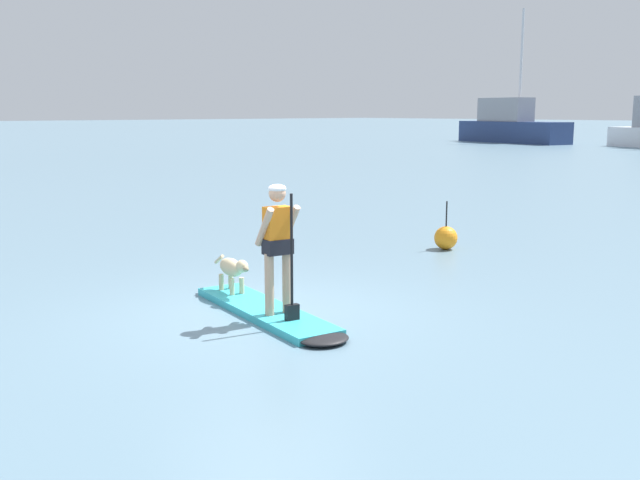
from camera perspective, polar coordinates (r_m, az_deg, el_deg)
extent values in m
plane|color=slate|center=(9.94, -4.35, -5.78)|extent=(400.00, 400.00, 0.00)
cube|color=#33B2BF|center=(9.93, -4.35, -5.50)|extent=(2.98, 1.10, 0.10)
ellipsoid|color=black|center=(8.73, 0.25, -7.68)|extent=(0.65, 0.71, 0.10)
cylinder|color=tan|center=(9.55, -2.60, -3.29)|extent=(0.12, 0.12, 0.81)
cylinder|color=tan|center=(9.43, -3.97, -3.48)|extent=(0.12, 0.12, 0.81)
cube|color=black|center=(9.39, -3.31, -0.50)|extent=(0.27, 0.39, 0.20)
cube|color=orange|center=(9.35, -3.32, 0.81)|extent=(0.25, 0.37, 0.60)
sphere|color=tan|center=(9.29, -3.35, 3.66)|extent=(0.22, 0.22, 0.22)
ellipsoid|color=white|center=(9.28, -3.36, 4.03)|extent=(0.23, 0.23, 0.11)
cylinder|color=tan|center=(9.44, -2.32, 1.22)|extent=(0.43, 0.15, 0.54)
cylinder|color=tan|center=(9.25, -4.35, 1.02)|extent=(0.43, 0.15, 0.54)
cylinder|color=black|center=(9.11, -2.22, -1.38)|extent=(0.04, 0.04, 1.61)
cube|color=black|center=(9.27, -2.19, -5.65)|extent=(0.11, 0.19, 0.20)
ellipsoid|color=#CCB78C|center=(10.70, -6.95, -2.12)|extent=(0.63, 0.31, 0.26)
ellipsoid|color=#CCB78C|center=(10.37, -6.09, -2.05)|extent=(0.24, 0.19, 0.18)
ellipsoid|color=gray|center=(10.28, -5.81, -2.27)|extent=(0.13, 0.10, 0.08)
cylinder|color=#CCB78C|center=(11.05, -7.86, -1.49)|extent=(0.27, 0.09, 0.18)
cylinder|color=#CCB78C|center=(10.63, -6.13, -3.55)|extent=(0.07, 0.07, 0.24)
cylinder|color=#CCB78C|center=(10.57, -6.87, -3.65)|extent=(0.07, 0.07, 0.24)
cylinder|color=#CCB78C|center=(10.95, -6.97, -3.17)|extent=(0.07, 0.07, 0.24)
cylinder|color=#CCB78C|center=(10.88, -7.70, -3.27)|extent=(0.07, 0.07, 0.24)
cube|color=navy|center=(65.75, 14.78, 8.14)|extent=(11.23, 4.81, 1.81)
cube|color=gray|center=(66.18, 14.26, 9.82)|extent=(5.21, 2.95, 2.01)
cylinder|color=silver|center=(65.53, 15.41, 12.98)|extent=(0.20, 0.20, 9.32)
cylinder|color=silver|center=(66.18, 14.27, 9.99)|extent=(3.77, 0.90, 0.14)
sphere|color=orange|center=(14.65, 9.78, 0.17)|extent=(0.46, 0.46, 0.46)
cylinder|color=black|center=(14.58, 9.84, 2.03)|extent=(0.03, 0.03, 0.50)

